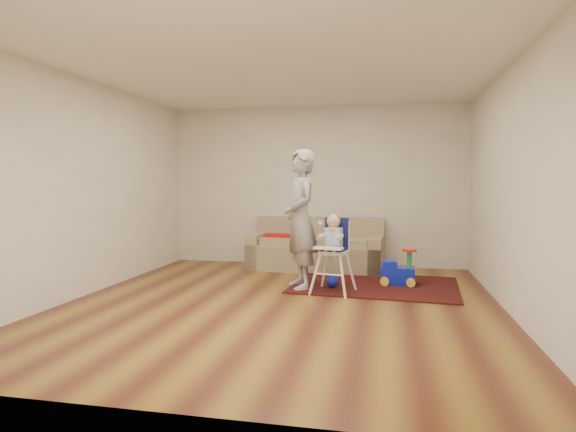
% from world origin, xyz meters
% --- Properties ---
extents(ground, '(5.50, 5.50, 0.00)m').
position_xyz_m(ground, '(0.00, 0.00, 0.00)').
color(ground, '#4C2114').
rests_on(ground, ground).
extents(room_envelope, '(5.04, 5.52, 2.72)m').
position_xyz_m(room_envelope, '(0.00, 0.53, 1.88)').
color(room_envelope, beige).
rests_on(room_envelope, ground).
extents(sofa, '(2.20, 1.01, 0.83)m').
position_xyz_m(sofa, '(0.07, 2.30, 0.42)').
color(sofa, tan).
rests_on(sofa, ground).
extents(side_table, '(0.49, 0.49, 0.49)m').
position_xyz_m(side_table, '(-0.73, 2.29, 0.25)').
color(side_table, black).
rests_on(side_table, ground).
extents(area_rug, '(2.31, 1.81, 0.02)m').
position_xyz_m(area_rug, '(1.06, 1.23, 0.01)').
color(area_rug, black).
rests_on(area_rug, ground).
extents(ride_on_toy, '(0.46, 0.33, 0.50)m').
position_xyz_m(ride_on_toy, '(1.36, 1.30, 0.27)').
color(ride_on_toy, '#0F1EC1').
rests_on(ride_on_toy, area_rug).
extents(toy_ball, '(0.16, 0.16, 0.16)m').
position_xyz_m(toy_ball, '(0.50, 0.91, 0.10)').
color(toy_ball, '#0F1EC1').
rests_on(toy_ball, area_rug).
extents(high_chair, '(0.56, 0.56, 1.02)m').
position_xyz_m(high_chair, '(0.54, 0.66, 0.49)').
color(high_chair, white).
rests_on(high_chair, ground).
extents(adult, '(0.69, 0.80, 1.85)m').
position_xyz_m(adult, '(0.08, 0.86, 0.93)').
color(adult, gray).
rests_on(adult, ground).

